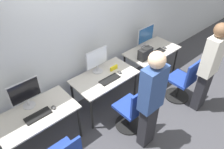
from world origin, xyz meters
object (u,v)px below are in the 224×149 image
at_px(mouse_right, 165,48).
at_px(person_right, 209,66).
at_px(office_chair_center, 132,111).
at_px(keyboard_right, 157,52).
at_px(keyboard_left, 38,116).
at_px(handbag, 145,53).
at_px(office_chair_right, 182,83).
at_px(mouse_left, 54,107).
at_px(monitor_right, 146,36).
at_px(person_center, 151,99).
at_px(mouse_center, 120,72).
at_px(keyboard_center, 110,79).
at_px(monitor_center, 97,60).
at_px(monitor_left, 25,93).

bearing_deg(mouse_right, person_right, -103.14).
relative_size(office_chair_center, keyboard_right, 2.42).
xyz_separation_m(keyboard_left, mouse_right, (2.86, -0.06, 0.01)).
bearing_deg(handbag, office_chair_center, -147.97).
height_order(office_chair_right, person_right, person_right).
height_order(mouse_left, mouse_right, same).
height_order(monitor_right, person_right, person_right).
xyz_separation_m(office_chair_center, monitor_right, (1.31, 0.91, 0.59)).
bearing_deg(mouse_right, monitor_right, 127.30).
relative_size(office_chair_center, mouse_right, 10.22).
relative_size(person_center, keyboard_right, 4.55).
height_order(mouse_center, mouse_right, same).
distance_m(keyboard_left, mouse_left, 0.24).
bearing_deg(keyboard_right, person_center, -145.20).
height_order(office_chair_center, person_center, person_center).
xyz_separation_m(mouse_center, office_chair_right, (0.99, -0.73, -0.35)).
relative_size(mouse_center, monitor_right, 0.20).
height_order(keyboard_center, office_chair_right, office_chair_right).
distance_m(person_center, handbag, 1.41).
relative_size(monitor_center, handbag, 1.52).
relative_size(keyboard_left, office_chair_right, 0.41).
distance_m(keyboard_left, person_center, 1.62).
relative_size(keyboard_left, keyboard_center, 1.00).
relative_size(monitor_center, monitor_right, 1.00).
bearing_deg(monitor_center, monitor_right, 0.52).
xyz_separation_m(mouse_center, monitor_right, (1.04, 0.32, 0.23)).
distance_m(monitor_center, mouse_center, 0.47).
xyz_separation_m(monitor_left, mouse_center, (1.57, -0.33, -0.23)).
distance_m(office_chair_center, person_right, 1.52).
distance_m(mouse_left, office_chair_center, 1.27).
bearing_deg(monitor_right, person_center, -136.73).
distance_m(office_chair_center, mouse_right, 1.70).
distance_m(mouse_center, monitor_right, 1.12).
bearing_deg(keyboard_center, person_center, -93.07).
distance_m(monitor_left, handbag, 2.29).
bearing_deg(monitor_right, person_right, -89.96).
distance_m(keyboard_left, office_chair_right, 2.69).
height_order(mouse_left, person_center, person_center).
bearing_deg(keyboard_right, mouse_center, 179.32).
bearing_deg(office_chair_right, handbag, 111.18).
xyz_separation_m(mouse_right, handbag, (-0.60, 0.03, 0.10)).
bearing_deg(person_right, mouse_left, 154.57).
relative_size(person_center, office_chair_right, 1.88).
bearing_deg(keyboard_center, mouse_center, 5.14).
bearing_deg(office_chair_right, office_chair_center, 173.58).
bearing_deg(monitor_right, monitor_left, 179.88).
bearing_deg(mouse_right, keyboard_center, -179.56).
bearing_deg(monitor_right, keyboard_right, -90.00).
xyz_separation_m(mouse_left, mouse_center, (1.32, -0.03, 0.00)).
distance_m(mouse_center, handbag, 0.71).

